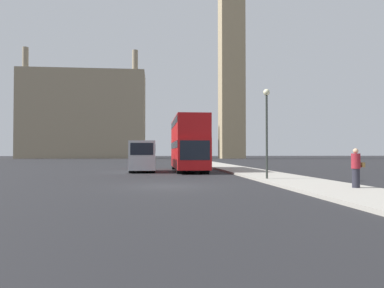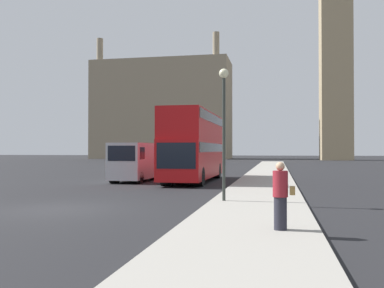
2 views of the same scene
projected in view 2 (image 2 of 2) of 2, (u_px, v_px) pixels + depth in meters
ground_plane at (57, 209)px, 14.80m from camera, size 300.00×300.00×0.00m
sidewalk_strip at (254, 213)px, 13.48m from camera, size 3.51×120.00×0.15m
building_block_distant at (162, 110)px, 102.86m from camera, size 32.50×12.43×28.36m
red_double_decker_bus at (194, 143)px, 27.83m from camera, size 2.48×10.27×4.46m
white_van at (135, 161)px, 27.87m from camera, size 2.05×5.12×2.50m
pedestrian at (281, 196)px, 10.17m from camera, size 0.52×0.36×1.62m
street_lamp at (224, 112)px, 16.08m from camera, size 0.36×0.36×4.97m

